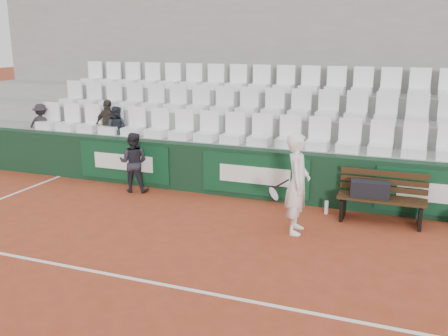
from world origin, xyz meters
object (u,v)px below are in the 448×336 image
Objects in this scene: bench_left at (381,210)px; spectator_b at (108,106)px; spectator_c at (115,110)px; water_bottle_near at (326,207)px; spectator_a at (40,107)px; sports_bag_left at (370,189)px; tennis_player at (297,184)px; ball_kid at (133,162)px.

spectator_b is at bearing 170.19° from bench_left.
bench_left is 1.39× the size of spectator_c.
water_bottle_near is (-0.96, 0.11, -0.10)m from bench_left.
spectator_a is at bearing 172.35° from water_bottle_near.
sports_bag_left is 0.39× the size of tennis_player.
spectator_c is at bearing -176.56° from spectator_b.
bench_left is 1.22× the size of spectator_b.
spectator_b is at bearing 169.70° from sports_bag_left.
sports_bag_left is at bearing -9.37° from water_bottle_near.
bench_left is 6.48m from spectator_b.
spectator_a reaches higher than water_bottle_near.
bench_left is at bearing -6.35° from water_bottle_near.
tennis_player is 5.41m from spectator_b.
sports_bag_left is at bearing 160.28° from spectator_c.
water_bottle_near is 1.33m from tennis_player.
spectator_b is (-5.28, 0.97, 1.49)m from water_bottle_near.
spectator_a is at bearing 172.50° from bench_left.
water_bottle_near is 0.15× the size of tennis_player.
spectator_c is at bearing 156.76° from tennis_player.
tennis_player is at bearing 147.69° from spectator_c.
tennis_player reaches higher than bench_left.
spectator_c is (0.20, 0.00, -0.07)m from spectator_b.
tennis_player is (-1.08, -0.94, 0.24)m from sports_bag_left.
tennis_player is (-0.33, -1.07, 0.71)m from water_bottle_near.
water_bottle_near is 4.06m from ball_kid.
spectator_b reaches higher than water_bottle_near.
ball_kid is 1.72m from spectator_c.
bench_left is 1.19× the size of ball_kid.
bench_left is at bearing 166.02° from ball_kid.
sports_bag_left reaches higher than water_bottle_near.
sports_bag_left is (-0.21, -0.02, 0.37)m from bench_left.
spectator_c is (-6.04, 1.08, 1.32)m from bench_left.
tennis_player is 1.55× the size of spectator_c.
spectator_b is 0.21m from spectator_c.
sports_bag_left is 2.68× the size of water_bottle_near.
spectator_c reaches higher than bench_left.
spectator_a is 0.96× the size of spectator_c.
bench_left is at bearing 173.63° from spectator_b.
sports_bag_left is 6.01m from spectator_c.
sports_bag_left is 0.64× the size of spectator_a.
bench_left is 5.01m from ball_kid.
spectator_b is at bearing 164.51° from spectator_a.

